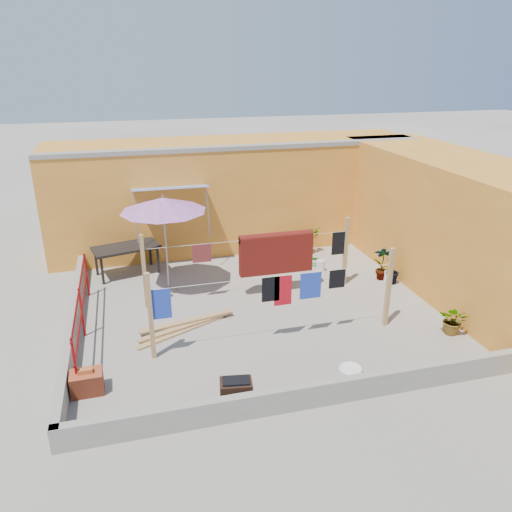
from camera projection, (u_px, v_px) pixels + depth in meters
name	position (u px, v px, depth m)	size (l,w,h in m)	color
ground	(258.00, 309.00, 11.63)	(80.00, 80.00, 0.00)	#9E998E
wall_back	(234.00, 192.00, 15.38)	(11.00, 3.27, 3.21)	orange
wall_right	(462.00, 226.00, 12.29)	(2.40, 9.00, 3.20)	orange
parapet_front	(314.00, 395.00, 8.34)	(8.30, 0.16, 0.44)	gray
parapet_left	(73.00, 323.00, 10.58)	(0.16, 7.30, 0.44)	gray
red_railing	(81.00, 305.00, 10.27)	(0.05, 4.20, 1.10)	maroon
clothesline_rig	(274.00, 258.00, 11.90)	(5.09, 2.35, 1.80)	tan
patio_umbrella	(163.00, 205.00, 11.80)	(2.70, 2.70, 2.47)	gray
outdoor_table	(126.00, 249.00, 13.30)	(1.86, 1.25, 0.80)	black
brick_stack	(87.00, 382.00, 8.68)	(0.56, 0.41, 0.48)	#AD4428
lumber_pile	(184.00, 326.00, 10.76)	(2.20, 1.08, 0.14)	tan
brazier	(236.00, 392.00, 8.37)	(0.59, 0.44, 0.48)	black
white_basin	(350.00, 369.00, 9.32)	(0.44, 0.44, 0.08)	silver
water_jug_a	(388.00, 276.00, 13.05)	(0.21, 0.21, 0.33)	silver
water_jug_b	(321.00, 266.00, 13.67)	(0.23, 0.23, 0.37)	silver
green_hose	(314.00, 262.00, 14.28)	(0.58, 0.58, 0.08)	#1B7A1C
plant_back_a	(306.00, 239.00, 14.92)	(0.74, 0.64, 0.82)	#1B5418
plant_back_b	(284.00, 245.00, 14.79)	(0.33, 0.33, 0.58)	#1B5418
plant_right_a	(383.00, 263.00, 13.06)	(0.49, 0.34, 0.94)	#1B5418
plant_right_b	(392.00, 271.00, 12.83)	(0.40, 0.32, 0.73)	#1B5418
plant_right_c	(454.00, 320.00, 10.51)	(0.57, 0.50, 0.63)	#1B5418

